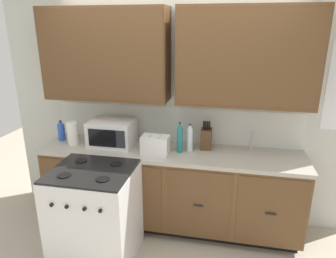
{
  "coord_description": "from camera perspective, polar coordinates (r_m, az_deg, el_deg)",
  "views": [
    {
      "loc": [
        0.59,
        -2.7,
        2.19
      ],
      "look_at": [
        -0.02,
        0.27,
        1.18
      ],
      "focal_mm": 33.09,
      "sensor_mm": 36.0,
      "label": 1
    }
  ],
  "objects": [
    {
      "name": "ground_plane",
      "position": [
        3.52,
        -0.64,
        -19.94
      ],
      "size": [
        8.0,
        8.0,
        0.0
      ],
      "primitive_type": "plane",
      "color": "#B2A893"
    },
    {
      "name": "wall_unit",
      "position": [
        3.29,
        1.17,
        9.28
      ],
      "size": [
        3.98,
        0.4,
        2.5
      ],
      "color": "silver",
      "rests_on": "ground_plane"
    },
    {
      "name": "counter_run",
      "position": [
        3.5,
        0.43,
        -10.82
      ],
      "size": [
        2.81,
        0.64,
        0.93
      ],
      "color": "black",
      "rests_on": "ground_plane"
    },
    {
      "name": "stove_range",
      "position": [
        3.16,
        -13.26,
        -15.01
      ],
      "size": [
        0.76,
        0.68,
        0.95
      ],
      "color": "white",
      "rests_on": "ground_plane"
    },
    {
      "name": "microwave",
      "position": [
        3.47,
        -10.26,
        -0.7
      ],
      "size": [
        0.48,
        0.37,
        0.28
      ],
      "color": "white",
      "rests_on": "counter_run"
    },
    {
      "name": "toaster",
      "position": [
        3.2,
        -2.36,
        -2.94
      ],
      "size": [
        0.28,
        0.18,
        0.19
      ],
      "color": "white",
      "rests_on": "counter_run"
    },
    {
      "name": "knife_block",
      "position": [
        3.34,
        7.04,
        -1.73
      ],
      "size": [
        0.11,
        0.14,
        0.31
      ],
      "color": "#52361E",
      "rests_on": "counter_run"
    },
    {
      "name": "sink_faucet",
      "position": [
        3.42,
        15.15,
        -2.06
      ],
      "size": [
        0.02,
        0.02,
        0.2
      ],
      "primitive_type": "cylinder",
      "color": "#B2B5BA",
      "rests_on": "counter_run"
    },
    {
      "name": "paper_towel_roll",
      "position": [
        3.59,
        -17.19,
        -0.75
      ],
      "size": [
        0.12,
        0.12,
        0.26
      ],
      "primitive_type": "cylinder",
      "color": "white",
      "rests_on": "counter_run"
    },
    {
      "name": "bottle_clear",
      "position": [
        3.25,
        4.05,
        -1.64
      ],
      "size": [
        0.06,
        0.06,
        0.3
      ],
      "color": "silver",
      "rests_on": "counter_run"
    },
    {
      "name": "bottle_blue",
      "position": [
        3.78,
        -19.06,
        -0.27
      ],
      "size": [
        0.08,
        0.08,
        0.23
      ],
      "color": "blue",
      "rests_on": "counter_run"
    },
    {
      "name": "bottle_teal",
      "position": [
        3.21,
        2.2,
        -1.63
      ],
      "size": [
        0.06,
        0.06,
        0.33
      ],
      "color": "#1E707A",
      "rests_on": "counter_run"
    }
  ]
}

